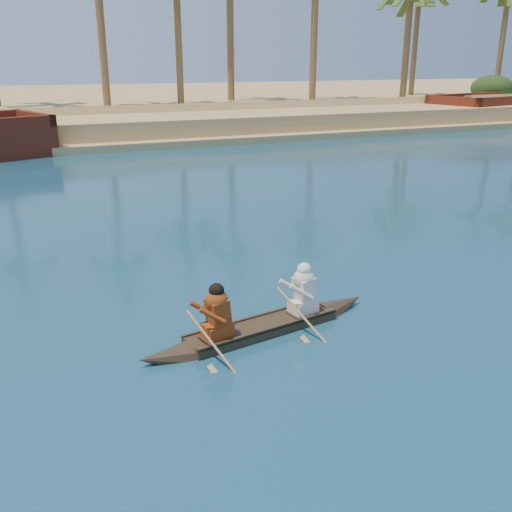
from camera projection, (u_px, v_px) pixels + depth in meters
name	position (u px, v px, depth m)	size (l,w,h in m)	color
canoe	(262.00, 319.00, 9.35)	(4.39, 1.32, 1.20)	#362D1D
barge_right	(506.00, 109.00, 43.12)	(14.02, 7.08, 2.23)	#5D1F13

